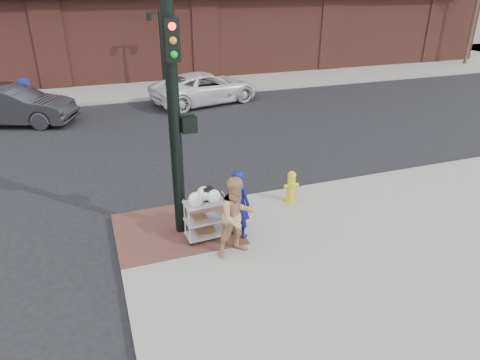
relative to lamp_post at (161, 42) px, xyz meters
name	(u,v)px	position (x,y,z in m)	size (l,w,h in m)	color
ground	(212,249)	(-2.00, -16.00, -2.62)	(220.00, 220.00, 0.00)	black
sidewalk_far	(242,46)	(10.50, 16.00, -2.54)	(65.00, 36.00, 0.15)	gray
brick_curb_ramp	(177,228)	(-2.60, -15.10, -2.46)	(2.80, 2.40, 0.01)	brown
lamp_post	(161,42)	(0.00, 0.00, 0.00)	(1.32, 0.22, 4.00)	black
traffic_signal_pole	(176,120)	(-2.48, -15.23, 0.21)	(0.61, 0.51, 5.00)	black
woman_blue	(239,204)	(-1.31, -15.87, -1.65)	(0.59, 0.39, 1.63)	#111359
pedestrian_tan	(237,217)	(-1.58, -16.51, -1.59)	(0.85, 0.67, 1.76)	tan
sedan_dark	(12,106)	(-7.12, -4.20, -1.81)	(1.72, 4.93, 1.62)	black
minivan_white	(205,88)	(1.41, -3.41, -1.87)	(2.49, 5.40, 1.50)	silver
utility_cart	(205,216)	(-2.05, -15.72, -1.91)	(0.92, 0.54, 1.23)	#9A9A9F
fire_hydrant	(291,186)	(0.55, -14.74, -2.03)	(0.41, 0.28, 0.86)	#D0C411
newsbox_blue	(25,90)	(-6.96, -0.65, -1.92)	(0.46, 0.41, 1.09)	navy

